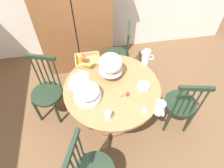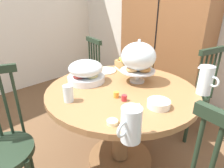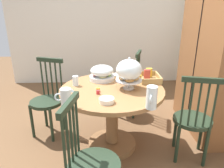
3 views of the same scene
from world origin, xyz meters
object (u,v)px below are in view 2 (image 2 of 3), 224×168
object	(u,v)px
windsor_chair_far_side	(1,150)
orange_juice_pitcher	(131,126)
china_plate_small	(95,70)
pastry_stand_with_dome	(138,58)
cereal_basket	(131,63)
milk_pitcher	(205,81)
fruit_platter_covered	(86,72)
windsor_chair_facing_door	(85,83)
dining_table	(121,113)
china_plate_large	(104,71)
windsor_chair_by_cabinet	(190,95)
cereal_bowl	(159,104)
wooden_armoire	(167,33)
butter_dish	(112,122)
drinking_glass	(68,93)

from	to	relation	value
windsor_chair_far_side	orange_juice_pitcher	world-z (taller)	windsor_chair_far_side
orange_juice_pitcher	china_plate_small	bearing A→B (deg)	147.56
pastry_stand_with_dome	cereal_basket	distance (m)	0.41
orange_juice_pitcher	milk_pitcher	world-z (taller)	milk_pitcher
fruit_platter_covered	windsor_chair_facing_door	bearing A→B (deg)	143.53
dining_table	china_plate_large	world-z (taller)	china_plate_large
orange_juice_pitcher	china_plate_small	world-z (taller)	orange_juice_pitcher
cereal_basket	milk_pitcher	bearing A→B (deg)	-9.77
china_plate_small	windsor_chair_by_cabinet	bearing A→B (deg)	47.36
cereal_bowl	windsor_chair_facing_door	bearing A→B (deg)	163.19
dining_table	orange_juice_pitcher	distance (m)	0.67
dining_table	china_plate_large	size ratio (longest dim) A/B	5.12
fruit_platter_covered	china_plate_small	world-z (taller)	fruit_platter_covered
fruit_platter_covered	china_plate_small	xyz separation A→B (m)	(-0.13, 0.21, -0.07)
wooden_armoire	cereal_bowl	size ratio (longest dim) A/B	14.00
windsor_chair_by_cabinet	cereal_basket	size ratio (longest dim) A/B	3.09
windsor_chair_facing_door	dining_table	bearing A→B (deg)	-19.24
windsor_chair_facing_door	orange_juice_pitcher	distance (m)	1.47
pastry_stand_with_dome	china_plate_small	xyz separation A→B (m)	(-0.44, -0.07, -0.18)
windsor_chair_far_side	cereal_bowl	size ratio (longest dim) A/B	6.96
pastry_stand_with_dome	windsor_chair_facing_door	bearing A→B (deg)	172.68
dining_table	china_plate_small	bearing A→B (deg)	165.71
pastry_stand_with_dome	china_plate_small	world-z (taller)	pastry_stand_with_dome
windsor_chair_far_side	china_plate_small	xyz separation A→B (m)	(-0.09, 0.90, 0.30)
milk_pitcher	china_plate_large	distance (m)	0.87
windsor_chair_by_cabinet	china_plate_large	xyz separation A→B (m)	(-0.61, -0.65, 0.29)
cereal_basket	china_plate_small	bearing A→B (deg)	-117.16
cereal_bowl	windsor_chair_by_cabinet	bearing A→B (deg)	97.18
fruit_platter_covered	butter_dish	distance (m)	0.63
dining_table	cereal_bowl	distance (m)	0.44
milk_pitcher	drinking_glass	distance (m)	0.93
windsor_chair_by_cabinet	cereal_basket	xyz separation A→B (m)	(-0.49, -0.39, 0.33)
wooden_armoire	china_plate_large	distance (m)	1.17
windsor_chair_facing_door	windsor_chair_far_side	world-z (taller)	same
china_plate_small	drinking_glass	size ratio (longest dim) A/B	1.36
dining_table	cereal_bowl	world-z (taller)	cereal_bowl
drinking_glass	wooden_armoire	bearing A→B (deg)	98.02
windsor_chair_far_side	china_plate_small	distance (m)	0.96
wooden_armoire	windsor_chair_facing_door	size ratio (longest dim) A/B	2.01
cereal_basket	windsor_chair_facing_door	bearing A→B (deg)	-164.50
windsor_chair_by_cabinet	butter_dish	distance (m)	1.26
dining_table	cereal_basket	bearing A→B (deg)	119.72
fruit_platter_covered	butter_dish	size ratio (longest dim) A/B	5.00
pastry_stand_with_dome	cereal_basket	bearing A→B (deg)	135.42
dining_table	china_plate_large	distance (m)	0.47
pastry_stand_with_dome	fruit_platter_covered	distance (m)	0.43
dining_table	cereal_basket	distance (m)	0.58
windsor_chair_by_cabinet	orange_juice_pitcher	size ratio (longest dim) A/B	5.50
windsor_chair_facing_door	fruit_platter_covered	distance (m)	0.75
wooden_armoire	china_plate_small	size ratio (longest dim) A/B	13.07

